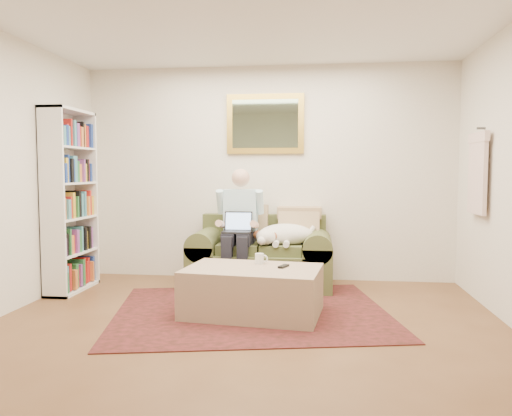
% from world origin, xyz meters
% --- Properties ---
extents(room_shell, '(4.51, 5.00, 2.61)m').
position_xyz_m(room_shell, '(0.00, 0.35, 1.30)').
color(room_shell, brown).
rests_on(room_shell, ground).
extents(rug, '(2.87, 2.48, 0.01)m').
position_xyz_m(rug, '(0.00, 0.98, 0.01)').
color(rug, black).
rests_on(rug, room_shell).
extents(sofa, '(1.61, 0.82, 0.97)m').
position_xyz_m(sofa, '(-0.03, 2.06, 0.28)').
color(sofa, '#4A4A27').
rests_on(sofa, room_shell).
extents(seated_man, '(0.53, 0.76, 1.36)m').
position_xyz_m(seated_man, '(-0.27, 1.91, 0.68)').
color(seated_man, '#8CCBD8').
rests_on(seated_man, sofa).
extents(laptop, '(0.31, 0.25, 0.23)m').
position_xyz_m(laptop, '(-0.27, 1.85, 0.71)').
color(laptop, black).
rests_on(laptop, seated_man).
extents(sleeping_dog, '(0.66, 0.42, 0.25)m').
position_xyz_m(sleeping_dog, '(0.26, 1.98, 0.62)').
color(sleeping_dog, white).
rests_on(sleeping_dog, sofa).
extents(ottoman, '(1.30, 0.91, 0.44)m').
position_xyz_m(ottoman, '(0.03, 0.88, 0.22)').
color(ottoman, tan).
rests_on(ottoman, room_shell).
extents(coffee_mug, '(0.08, 0.08, 0.10)m').
position_xyz_m(coffee_mug, '(0.07, 1.08, 0.49)').
color(coffee_mug, white).
rests_on(coffee_mug, ottoman).
extents(tv_remote, '(0.10, 0.16, 0.02)m').
position_xyz_m(tv_remote, '(0.31, 0.93, 0.45)').
color(tv_remote, black).
rests_on(tv_remote, ottoman).
extents(bookshelf, '(0.28, 0.80, 2.00)m').
position_xyz_m(bookshelf, '(-2.10, 1.60, 1.00)').
color(bookshelf, white).
rests_on(bookshelf, room_shell).
extents(wall_mirror, '(0.94, 0.04, 0.72)m').
position_xyz_m(wall_mirror, '(-0.03, 2.47, 1.90)').
color(wall_mirror, gold).
rests_on(wall_mirror, room_shell).
extents(hanging_shirt, '(0.06, 0.52, 0.90)m').
position_xyz_m(hanging_shirt, '(2.19, 1.60, 1.35)').
color(hanging_shirt, beige).
rests_on(hanging_shirt, room_shell).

